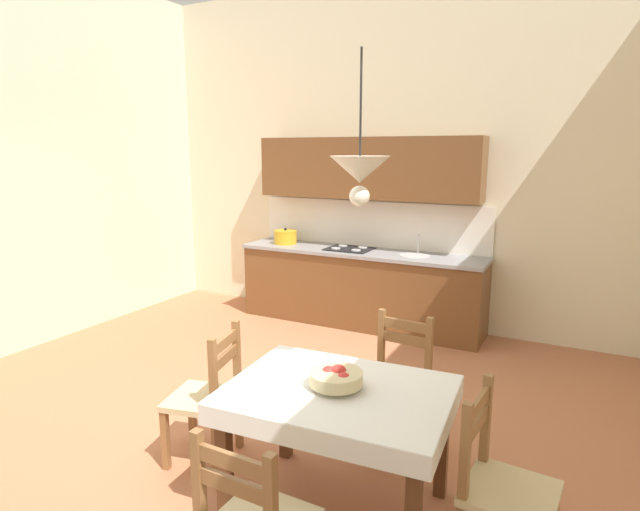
% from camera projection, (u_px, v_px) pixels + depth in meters
% --- Properties ---
extents(ground_plane, '(6.43, 6.65, 0.10)m').
position_uv_depth(ground_plane, '(231.00, 438.00, 3.89)').
color(ground_plane, '#B7704C').
extents(wall_back, '(6.43, 0.12, 3.96)m').
position_uv_depth(wall_back, '(384.00, 156.00, 6.18)').
color(wall_back, beige).
rests_on(wall_back, ground_plane).
extents(kitchen_cabinetry, '(2.92, 0.63, 2.20)m').
position_uv_depth(kitchen_cabinetry, '(361.00, 254.00, 6.17)').
color(kitchen_cabinetry, brown).
rests_on(kitchen_cabinetry, ground_plane).
extents(dining_table, '(1.29, 1.00, 0.75)m').
position_uv_depth(dining_table, '(338.00, 412.00, 2.93)').
color(dining_table, '#56331C').
rests_on(dining_table, ground_plane).
extents(dining_chair_kitchen_side, '(0.45, 0.45, 0.93)m').
position_uv_depth(dining_chair_kitchen_side, '(396.00, 386.00, 3.65)').
color(dining_chair_kitchen_side, '#D1BC89').
rests_on(dining_chair_kitchen_side, ground_plane).
extents(dining_chair_window_side, '(0.45, 0.45, 0.93)m').
position_uv_depth(dining_chair_window_side, '(502.00, 488.00, 2.54)').
color(dining_chair_window_side, '#D1BC89').
rests_on(dining_chair_window_side, ground_plane).
extents(dining_chair_tv_side, '(0.50, 0.50, 0.93)m').
position_uv_depth(dining_chair_tv_side, '(208.00, 398.00, 3.47)').
color(dining_chair_tv_side, '#D1BC89').
rests_on(dining_chair_tv_side, ground_plane).
extents(fruit_bowl, '(0.30, 0.30, 0.12)m').
position_uv_depth(fruit_bowl, '(336.00, 378.00, 2.91)').
color(fruit_bowl, beige).
rests_on(fruit_bowl, dining_table).
extents(pendant_lamp, '(0.32, 0.32, 0.80)m').
position_uv_depth(pendant_lamp, '(360.00, 171.00, 2.75)').
color(pendant_lamp, black).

